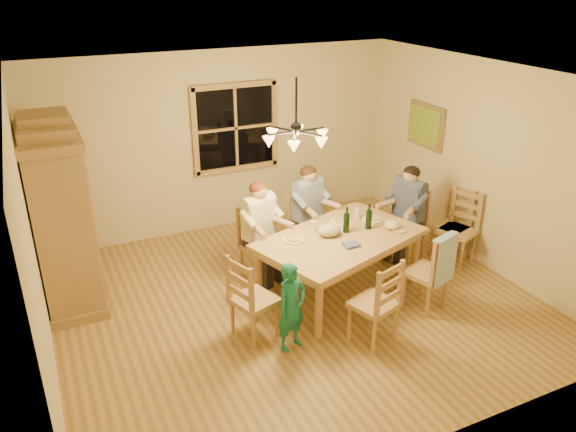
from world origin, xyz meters
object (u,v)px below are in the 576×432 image
chair_far_right (308,236)px  dining_table (340,244)px  armoire (62,218)px  chair_far_left (260,257)px  chair_end_left (255,312)px  chair_spare_back (456,241)px  wine_bottle_b (369,216)px  adult_plaid_man (309,201)px  wine_bottle_a (347,220)px  chandelier (296,136)px  adult_slate_man (408,201)px  chair_near_right (425,284)px  chair_spare_front (449,237)px  chair_end_right (405,237)px  child (292,307)px  adult_woman (259,219)px  chair_near_left (373,316)px

chair_far_right → dining_table: bearing=67.6°
armoire → chair_far_left: (2.26, -0.55, -0.75)m
chair_end_left → chair_spare_back: (3.15, 0.42, 0.00)m
dining_table → wine_bottle_b: 0.51m
armoire → adult_plaid_man: bearing=-5.1°
wine_bottle_a → chandelier: bearing=-174.7°
chandelier → adult_slate_man: 2.30m
dining_table → chair_near_right: (0.75, -0.73, -0.36)m
armoire → chair_spare_front: (4.87, -1.13, -0.75)m
chair_end_right → adult_slate_man: 0.54m
chair_end_right → adult_plaid_man: bearing=46.6°
chair_end_right → adult_plaid_man: size_ratio=1.13×
chair_near_right → adult_plaid_man: 1.94m
chair_spare_front → armoire: bearing=58.0°
child → chair_spare_front: bearing=-0.2°
adult_woman → chair_spare_front: (2.61, -0.58, -0.54)m
chair_end_left → child: 0.49m
adult_plaid_man → wine_bottle_b: size_ratio=2.65×
chair_far_right → adult_woman: 1.03m
adult_woman → chair_near_left: bearing=90.0°
chandelier → child: bearing=-118.4°
chandelier → chair_end_left: size_ratio=0.78×
dining_table → child: bearing=-142.9°
adult_woman → wine_bottle_a: (0.88, -0.65, 0.08)m
chair_spare_back → adult_woman: bearing=52.6°
adult_plaid_man → chair_end_left: bearing=28.0°
dining_table → chair_end_right: size_ratio=2.27×
chair_end_left → adult_woman: 1.39m
chair_end_left → chair_far_right: bearing=118.0°
chair_far_left → adult_woman: 0.54m
wine_bottle_a → chair_end_right: bearing=15.9°
chair_far_left → chair_end_left: bearing=46.7°
armoire → chair_near_right: (3.77, -2.02, -0.75)m
chair_end_left → chair_spare_back: size_ratio=1.00×
dining_table → adult_slate_man: 1.38m
chair_near_right → wine_bottle_b: 1.06m
chair_end_left → chair_spare_front: 3.21m
chair_near_right → adult_slate_man: bearing=46.7°
chair_near_left → chair_near_right: bearing=0.0°
chair_far_left → child: size_ratio=0.99×
adult_plaid_man → chair_end_right: bearing=136.6°
chair_spare_front → chair_spare_back: 0.15m
adult_woman → child: (-0.27, -1.51, -0.34)m
child → chair_end_left: bearing=109.8°
adult_plaid_man → chair_far_right: bearing=-152.9°
chandelier → wine_bottle_b: chandelier is taller
dining_table → chair_near_right: chair_near_right is taller
chair_spare_front → child: bearing=89.0°
armoire → dining_table: armoire is taller
adult_woman → adult_plaid_man: bearing=-180.0°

